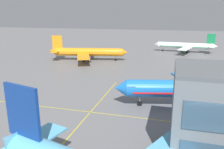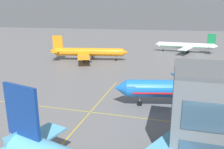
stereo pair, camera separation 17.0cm
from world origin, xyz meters
TOP-DOWN VIEW (x-y plane):
  - airliner_second_row at (23.53, 45.58)m, footprint 39.19×33.31m
  - airliner_third_row at (-21.06, 88.78)m, footprint 35.87×30.48m
  - airliner_far_left_stand at (22.64, 124.14)m, footprint 33.67×28.94m

SIDE VIEW (x-z plane):
  - airliner_far_left_stand at x=22.64m, z-range -1.66..8.80m
  - airliner_third_row at x=-21.06m, z-range -1.78..9.43m
  - airliner_second_row at x=23.53m, z-range -1.95..10.34m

